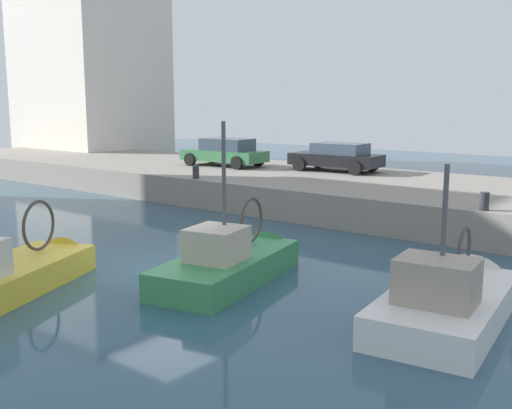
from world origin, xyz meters
The scene contains 10 objects.
water_surface centered at (0.00, 0.00, 0.00)m, with size 80.00×80.00×0.00m, color #2D5166.
quay_wall centered at (11.50, 0.00, 0.60)m, with size 9.00×56.00×1.20m, color gray.
fishing_boat_white centered at (1.04, -7.45, 0.12)m, with size 5.67×2.64×4.22m.
fishing_boat_yellow centered at (-3.60, 1.43, 0.12)m, with size 5.97×3.82×4.43m.
fishing_boat_green centered at (0.40, -2.07, 0.12)m, with size 5.69×2.84×4.81m.
parked_car_black centered at (13.38, 2.75, 1.88)m, with size 2.20×4.30×1.32m.
parked_car_green centered at (11.87, 8.34, 1.91)m, with size 2.14×4.48×1.39m.
mooring_bollard_south centered at (7.35, -6.00, 1.48)m, with size 0.28×0.28×0.55m, color #2D2D33.
mooring_bollard_mid centered at (7.35, 6.00, 1.48)m, with size 0.28×0.28×0.55m, color #2D2D33.
waterfront_building_west_mid centered at (16.09, 24.71, 6.46)m, with size 7.86×9.35×12.87m.
Camera 1 is at (-10.95, -11.78, 4.45)m, focal length 42.56 mm.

